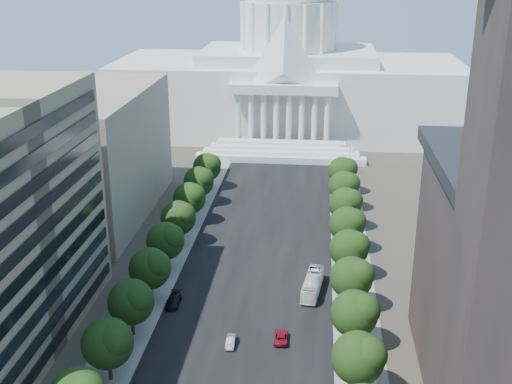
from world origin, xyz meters
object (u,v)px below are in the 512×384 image
(city_bus, at_px, (313,284))
(car_silver, at_px, (231,342))
(car_red, at_px, (281,337))
(car_dark_b, at_px, (174,301))

(city_bus, bearing_deg, car_silver, -116.53)
(car_red, xyz_separation_m, car_dark_b, (-20.00, 9.63, 0.13))
(car_red, height_order, city_bus, city_bus)
(car_red, distance_m, car_dark_b, 22.20)
(car_silver, distance_m, car_dark_b, 16.78)
(car_silver, relative_size, car_dark_b, 0.72)
(car_red, relative_size, city_bus, 0.41)
(car_silver, bearing_deg, car_red, 13.19)
(car_red, distance_m, city_bus, 17.51)
(city_bus, bearing_deg, car_red, -98.37)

